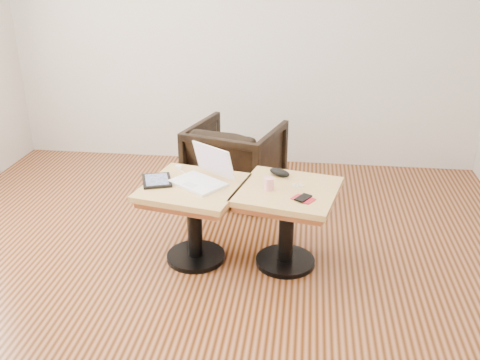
# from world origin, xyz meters

# --- Properties ---
(room_shell) EXTENTS (4.52, 4.52, 2.71)m
(room_shell) POSITION_xyz_m (0.00, 0.00, 1.35)
(room_shell) COLOR #3C1C09
(room_shell) RESTS_ON ground
(side_table_left) EXTENTS (0.73, 0.73, 0.56)m
(side_table_left) POSITION_xyz_m (-0.08, 0.32, 0.42)
(side_table_left) COLOR black
(side_table_left) RESTS_ON ground
(side_table_right) EXTENTS (0.73, 0.73, 0.56)m
(side_table_right) POSITION_xyz_m (0.53, 0.34, 0.42)
(side_table_right) COLOR black
(side_table_right) RESTS_ON ground
(laptop) EXTENTS (0.44, 0.44, 0.24)m
(laptop) POSITION_xyz_m (-0.03, 0.37, 0.61)
(laptop) COLOR white
(laptop) RESTS_ON side_table_left
(tablet) EXTENTS (0.25, 0.28, 0.02)m
(tablet) POSITION_xyz_m (-0.33, 0.34, 0.57)
(tablet) COLOR black
(tablet) RESTS_ON side_table_left
(charging_adapter) EXTENTS (0.04, 0.04, 0.02)m
(charging_adapter) POSITION_xyz_m (-0.24, 0.58, 0.57)
(charging_adapter) COLOR white
(charging_adapter) RESTS_ON side_table_left
(glasses_case) EXTENTS (0.17, 0.15, 0.05)m
(glasses_case) POSITION_xyz_m (0.47, 0.54, 0.58)
(glasses_case) COLOR black
(glasses_case) RESTS_ON side_table_right
(striped_cup) EXTENTS (0.09, 0.09, 0.08)m
(striped_cup) POSITION_xyz_m (0.41, 0.31, 0.60)
(striped_cup) COLOR #E34367
(striped_cup) RESTS_ON side_table_right
(earbuds_tangle) EXTENTS (0.08, 0.05, 0.01)m
(earbuds_tangle) POSITION_xyz_m (0.60, 0.39, 0.57)
(earbuds_tangle) COLOR white
(earbuds_tangle) RESTS_ON side_table_right
(phone_on_sleeve) EXTENTS (0.16, 0.14, 0.02)m
(phone_on_sleeve) POSITION_xyz_m (0.63, 0.19, 0.57)
(phone_on_sleeve) COLOR #960B0C
(phone_on_sleeve) RESTS_ON side_table_right
(armchair) EXTENTS (0.87, 0.88, 0.65)m
(armchair) POSITION_xyz_m (0.05, 1.38, 0.33)
(armchair) COLOR black
(armchair) RESTS_ON ground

